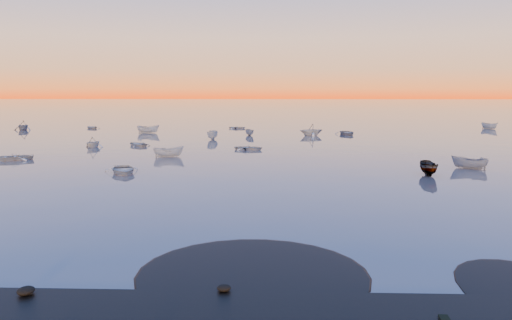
# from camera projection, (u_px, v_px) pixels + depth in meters

# --- Properties ---
(ground) EXTENTS (600.00, 600.00, 0.00)m
(ground) POSITION_uv_depth(u_px,v_px,m) (251.00, 122.00, 121.46)
(ground) COLOR #675C56
(ground) RESTS_ON ground
(mud_lobes) EXTENTS (140.00, 6.00, 0.07)m
(mud_lobes) POSITION_uv_depth(u_px,v_px,m) (144.00, 272.00, 21.51)
(mud_lobes) COLOR black
(mud_lobes) RESTS_ON ground
(moored_fleet) EXTENTS (124.00, 58.00, 1.20)m
(moored_fleet) POSITION_uv_depth(u_px,v_px,m) (236.00, 142.00, 74.95)
(moored_fleet) COLOR silver
(moored_fleet) RESTS_ON ground
(boat_near_left) EXTENTS (4.77, 3.38, 1.10)m
(boat_near_left) POSITION_uv_depth(u_px,v_px,m) (123.00, 173.00, 47.09)
(boat_near_left) COLOR silver
(boat_near_left) RESTS_ON ground
(boat_near_center) EXTENTS (2.32, 3.82, 1.23)m
(boat_near_center) POSITION_uv_depth(u_px,v_px,m) (169.00, 157.00, 58.57)
(boat_near_center) COLOR silver
(boat_near_center) RESTS_ON ground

